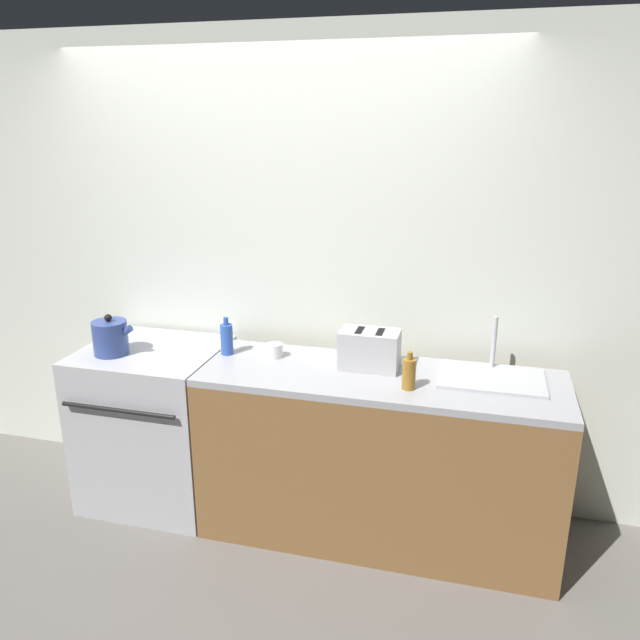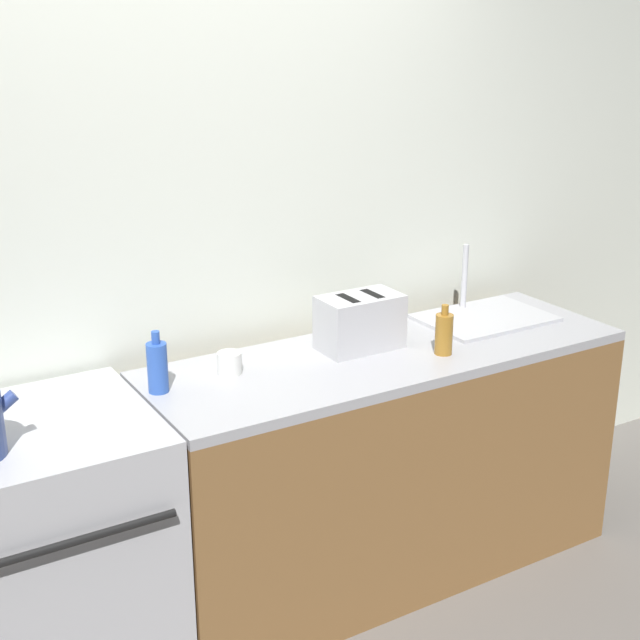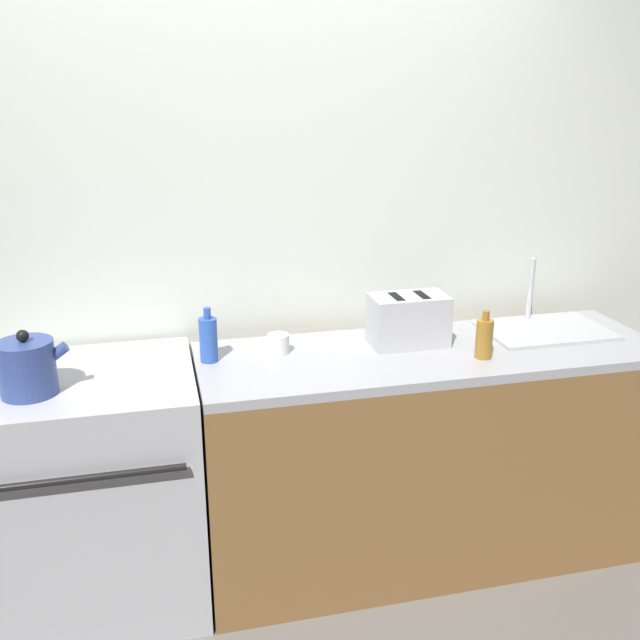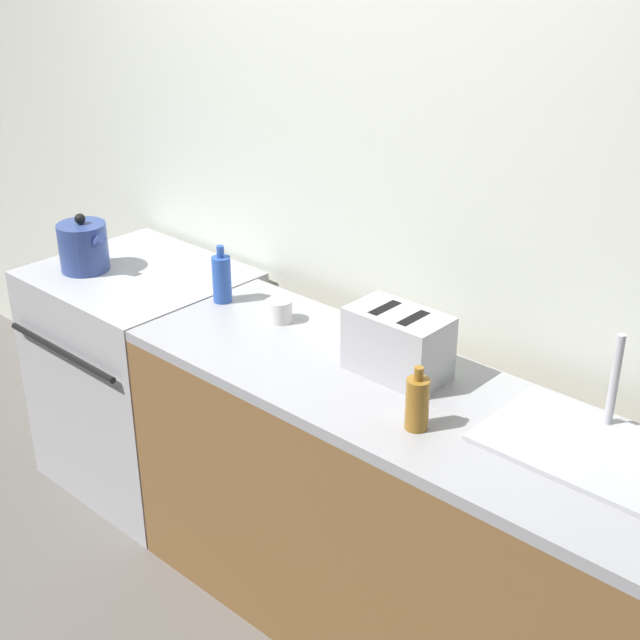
% 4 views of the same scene
% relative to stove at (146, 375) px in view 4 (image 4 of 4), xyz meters
% --- Properties ---
extents(ground_plane, '(12.00, 12.00, 0.00)m').
position_rel_stove_xyz_m(ground_plane, '(0.65, -0.34, -0.47)').
color(ground_plane, slate).
extents(wall_back, '(8.00, 0.05, 2.60)m').
position_rel_stove_xyz_m(wall_back, '(0.65, 0.39, 0.83)').
color(wall_back, silver).
rests_on(wall_back, ground_plane).
extents(stove, '(0.75, 0.71, 0.91)m').
position_rel_stove_xyz_m(stove, '(0.00, 0.00, 0.00)').
color(stove, '#B7B7BC').
rests_on(stove, ground_plane).
extents(counter_block, '(1.82, 0.60, 0.91)m').
position_rel_stove_xyz_m(counter_block, '(1.29, -0.03, -0.01)').
color(counter_block, brown).
rests_on(counter_block, ground_plane).
extents(kettle, '(0.23, 0.18, 0.22)m').
position_rel_stove_xyz_m(kettle, '(-0.16, -0.11, 0.54)').
color(kettle, '#33478C').
rests_on(kettle, stove).
extents(toaster, '(0.30, 0.18, 0.20)m').
position_rel_stove_xyz_m(toaster, '(1.22, 0.04, 0.55)').
color(toaster, '#BCBCC1').
rests_on(toaster, counter_block).
extents(sink_tray, '(0.51, 0.36, 0.28)m').
position_rel_stove_xyz_m(sink_tray, '(1.83, 0.06, 0.46)').
color(sink_tray, '#B7B7BC').
rests_on(sink_tray, counter_block).
extents(bottle_amber, '(0.06, 0.06, 0.18)m').
position_rel_stove_xyz_m(bottle_amber, '(1.45, -0.16, 0.52)').
color(bottle_amber, '#9E6B23').
rests_on(bottle_amber, counter_block).
extents(bottle_blue, '(0.07, 0.07, 0.21)m').
position_rel_stove_xyz_m(bottle_blue, '(0.44, 0.05, 0.53)').
color(bottle_blue, '#2D56B7').
rests_on(bottle_blue, counter_block).
extents(cup_white, '(0.08, 0.08, 0.08)m').
position_rel_stove_xyz_m(cup_white, '(0.71, 0.07, 0.48)').
color(cup_white, white).
rests_on(cup_white, counter_block).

